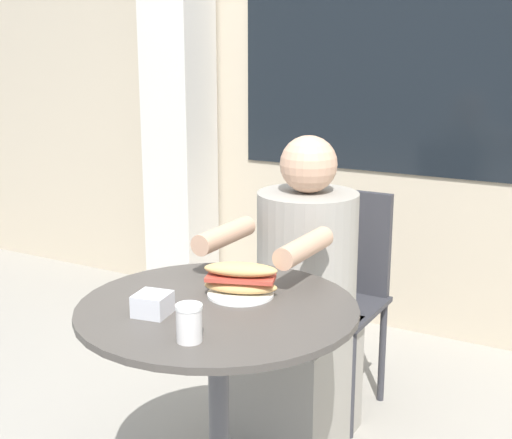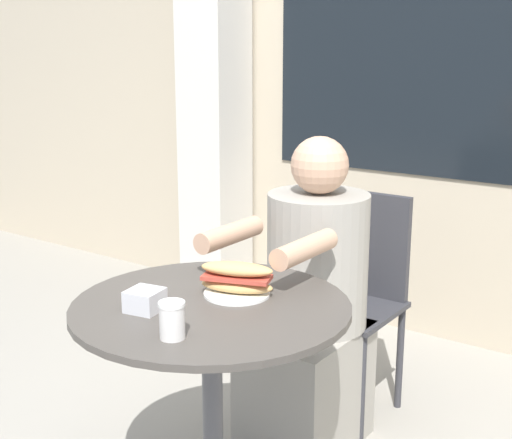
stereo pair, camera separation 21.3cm
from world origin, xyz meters
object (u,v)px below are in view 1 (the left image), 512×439
(sandwich_on_plate, at_px, (241,281))
(seated_diner, at_px, (301,316))
(cafe_table, at_px, (218,367))
(diner_chair, at_px, (340,279))
(drink_cup, at_px, (189,323))

(sandwich_on_plate, bearing_deg, seated_diner, 94.39)
(cafe_table, bearing_deg, sandwich_on_plate, 81.04)
(diner_chair, relative_size, seated_diner, 0.77)
(diner_chair, xyz_separation_m, sandwich_on_plate, (0.04, -0.84, 0.25))
(diner_chair, relative_size, drink_cup, 9.12)
(drink_cup, bearing_deg, sandwich_on_plate, 99.44)
(seated_diner, distance_m, drink_cup, 0.88)
(diner_chair, height_order, seated_diner, seated_diner)
(diner_chair, relative_size, sandwich_on_plate, 3.80)
(seated_diner, distance_m, sandwich_on_plate, 0.57)
(cafe_table, distance_m, drink_cup, 0.35)
(seated_diner, height_order, drink_cup, seated_diner)
(diner_chair, bearing_deg, sandwich_on_plate, 92.66)
(diner_chair, distance_m, seated_diner, 0.35)
(diner_chair, bearing_deg, cafe_table, 91.42)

